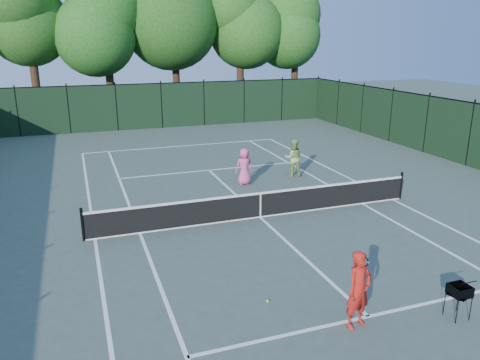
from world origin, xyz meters
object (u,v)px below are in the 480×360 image
object	(u,v)px
player_pink	(244,167)
ball_hopper	(460,291)
player_green	(293,158)
coach	(359,290)
loose_ball_midcourt	(268,301)

from	to	relation	value
player_pink	ball_hopper	bearing A→B (deg)	94.24
player_pink	player_green	xyz separation A→B (m)	(2.50, 0.45, 0.06)
player_green	coach	bearing A→B (deg)	88.38
player_pink	ball_hopper	size ratio (longest dim) A/B	1.96
coach	ball_hopper	size ratio (longest dim) A/B	2.19
coach	player_green	distance (m)	11.46
player_pink	loose_ball_midcourt	distance (m)	9.32
coach	player_pink	xyz separation A→B (m)	(1.25, 10.38, -0.09)
coach	player_green	world-z (taller)	coach
player_green	loose_ball_midcourt	bearing A→B (deg)	78.46
coach	player_green	bearing A→B (deg)	56.98
player_green	ball_hopper	bearing A→B (deg)	99.95
player_green	ball_hopper	xyz separation A→B (m)	(-1.49, -11.31, -0.17)
loose_ball_midcourt	ball_hopper	bearing A→B (deg)	-28.05
player_pink	ball_hopper	distance (m)	10.91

